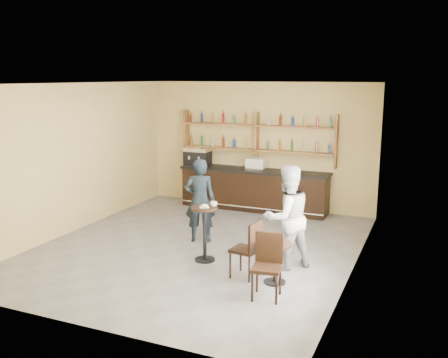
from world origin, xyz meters
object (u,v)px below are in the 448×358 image
at_px(pedestal_table, 205,234).
at_px(chair_south, 267,267).
at_px(cafe_table, 275,263).
at_px(patron_second, 287,217).
at_px(man_main, 200,200).
at_px(bar_counter, 254,189).
at_px(chair_west, 245,249).
at_px(pastry_case, 256,164).
at_px(espresso_machine, 198,156).

distance_m(pedestal_table, chair_south, 1.88).
xyz_separation_m(cafe_table, patron_second, (-0.03, 0.75, 0.58)).
xyz_separation_m(pedestal_table, man_main, (-0.56, 0.97, 0.35)).
distance_m(bar_counter, patron_second, 3.97).
height_order(man_main, chair_west, man_main).
height_order(bar_counter, man_main, man_main).
bearing_deg(man_main, pastry_case, -116.63).
xyz_separation_m(bar_counter, chair_west, (1.35, -4.18, -0.03)).
height_order(pedestal_table, chair_south, pedestal_table).
bearing_deg(espresso_machine, chair_south, -54.33).
bearing_deg(pedestal_table, espresso_machine, 117.83).
xyz_separation_m(man_main, patron_second, (2.03, -0.69, 0.06)).
height_order(chair_south, patron_second, patron_second).
xyz_separation_m(pastry_case, pedestal_table, (0.34, -3.76, -0.67)).
relative_size(bar_counter, espresso_machine, 5.90).
xyz_separation_m(bar_counter, chair_south, (1.95, -4.83, -0.02)).
height_order(pastry_case, patron_second, patron_second).
distance_m(man_main, chair_south, 2.96).
bearing_deg(chair_south, pedestal_table, 137.33).
bearing_deg(cafe_table, patron_second, 92.59).
distance_m(espresso_machine, chair_west, 5.16).
bearing_deg(pastry_case, chair_west, -71.34).
xyz_separation_m(pastry_case, cafe_table, (1.84, -4.23, -0.84)).
distance_m(cafe_table, patron_second, 0.94).
height_order(espresso_machine, chair_west, espresso_machine).
bearing_deg(bar_counter, pedestal_table, -83.94).
height_order(pedestal_table, man_main, man_main).
bearing_deg(pedestal_table, patron_second, 10.61).
bearing_deg(chair_south, man_main, 128.04).
height_order(cafe_table, patron_second, patron_second).
distance_m(chair_south, patron_second, 1.41).
height_order(espresso_machine, pastry_case, espresso_machine).
height_order(pastry_case, pedestal_table, pastry_case).
xyz_separation_m(chair_west, chair_south, (0.60, -0.65, 0.01)).
bearing_deg(patron_second, man_main, -66.03).
distance_m(chair_west, chair_south, 0.88).
bearing_deg(bar_counter, chair_south, -68.04).
bearing_deg(cafe_table, pedestal_table, 162.50).
height_order(man_main, patron_second, patron_second).
bearing_deg(cafe_table, bar_counter, 114.16).
xyz_separation_m(bar_counter, pedestal_table, (0.40, -3.76, -0.01)).
bearing_deg(espresso_machine, chair_west, -55.46).
relative_size(espresso_machine, man_main, 0.38).
bearing_deg(cafe_table, chair_south, -85.24).
relative_size(man_main, cafe_table, 2.51).
distance_m(man_main, cafe_table, 2.57).
xyz_separation_m(bar_counter, espresso_machine, (-1.58, 0.00, 0.75)).
distance_m(pastry_case, cafe_table, 4.69).
xyz_separation_m(pedestal_table, cafe_table, (1.50, -0.47, -0.16)).
xyz_separation_m(pastry_case, chair_south, (1.89, -4.83, -0.68)).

